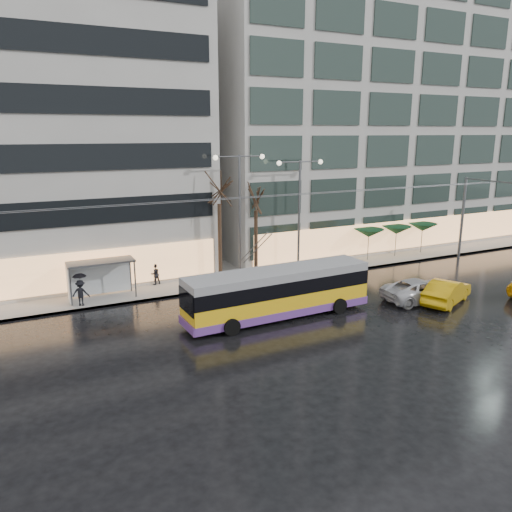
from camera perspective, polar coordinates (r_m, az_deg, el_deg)
ground at (r=27.37m, az=3.80°, el=-9.09°), size 140.00×140.00×0.00m
sidewalk at (r=40.10m, az=-3.70°, el=-1.43°), size 80.00×10.00×0.15m
kerb at (r=35.75m, az=-0.65°, el=-3.32°), size 80.00×0.10×0.15m
building_right at (r=51.67m, az=12.16°, el=15.84°), size 32.00×14.00×25.00m
trolleybus at (r=29.48m, az=2.56°, el=-4.36°), size 11.54×4.58×5.32m
catenary at (r=33.33m, az=-1.39°, el=2.81°), size 42.24×5.12×7.00m
bus_shelter at (r=33.88m, az=-17.96°, el=-1.68°), size 4.20×1.60×2.51m
street_lamp_near at (r=36.03m, az=-1.88°, el=6.45°), size 3.96×0.36×9.03m
street_lamp_far at (r=38.38m, az=4.98°, el=6.45°), size 3.96×0.36×8.53m
tree_a at (r=35.50m, az=-4.26°, el=8.09°), size 3.20×3.20×8.40m
tree_b at (r=36.98m, az=-0.01°, el=7.29°), size 3.20×3.20×7.70m
parasol_a at (r=43.06m, az=12.77°, el=2.57°), size 2.50×2.50×2.65m
parasol_b at (r=44.98m, az=15.76°, el=2.87°), size 2.50×2.50×2.65m
parasol_c at (r=47.01m, az=18.50°, el=3.13°), size 2.50×2.50×2.65m
taxi_b at (r=34.31m, az=20.96°, el=-3.80°), size 4.98×3.43×1.56m
sedan_silver at (r=34.19m, az=18.29°, el=-3.73°), size 5.35×2.74×1.45m
pedestrian_a at (r=34.94m, az=-17.76°, el=-1.76°), size 1.06×1.07×2.19m
pedestrian_b at (r=36.16m, az=-11.48°, el=-2.02°), size 0.86×0.73×1.54m
pedestrian_c at (r=32.93m, az=-19.44°, el=-3.52°), size 1.22×1.08×2.11m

